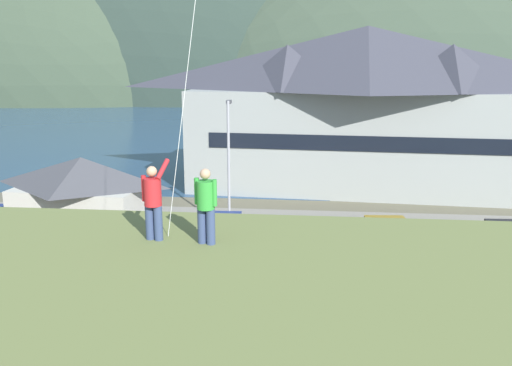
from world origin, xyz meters
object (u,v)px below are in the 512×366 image
Objects in this scene: storage_shed_near_lot at (84,199)px; parked_car_back_row_left at (193,288)px; moored_boat_wharfside at (244,146)px; parked_car_corner_spot at (387,235)px; wharf_dock at (271,154)px; parked_car_back_row_right at (223,230)px; storage_shed_waterside at (276,148)px; person_companion at (206,204)px; moored_boat_outer_mooring at (305,152)px; parked_car_front_row_end at (507,239)px; parking_light_pole at (229,157)px; harbor_lodge at (365,103)px; person_kite_flyer at (153,200)px.

parked_car_back_row_left is (7.89, -7.89, -1.48)m from storage_shed_near_lot.
moored_boat_wharfside reaches higher than parked_car_corner_spot.
wharf_dock is 2.56× the size of parked_car_back_row_right.
storage_shed_near_lot is 1.26× the size of storage_shed_waterside.
parked_car_back_row_left is at bearing 105.20° from person_companion.
moored_boat_outer_mooring reaches higher than parked_car_front_row_end.
parked_car_back_row_right is 0.99× the size of parked_car_front_row_end.
moored_boat_outer_mooring is 1.79× the size of parked_car_back_row_right.
moored_boat_outer_mooring is at bearing -8.18° from wharf_dock.
person_companion reaches higher than parked_car_corner_spot.
moored_boat_wharfside is 1.31× the size of parked_car_front_row_end.
parked_car_back_row_right is 4.70m from parking_light_pole.
moored_boat_outer_mooring is 0.98× the size of parking_light_pole.
harbor_lodge is at bearing -67.50° from moored_boat_outer_mooring.
parked_car_corner_spot is at bearing -80.34° from moored_boat_outer_mooring.
person_companion is at bearing -89.02° from storage_shed_waterside.
person_kite_flyer is (1.04, -8.29, 5.98)m from parked_car_back_row_left.
parked_car_back_row_right is at bearing -95.10° from storage_shed_waterside.
parking_light_pole is (-4.33, -23.89, 3.78)m from moored_boat_outer_mooring.
moored_boat_outer_mooring is at bearing 87.43° from person_companion.
harbor_lodge is 17.76m from parked_car_front_row_end.
harbor_lodge is 3.84× the size of moored_boat_outer_mooring.
harbor_lodge reaches higher than parked_car_corner_spot.
parked_car_back_row_left is at bearing -89.46° from parking_light_pole.
person_companion is (-6.54, -16.07, 5.96)m from parked_car_corner_spot.
parking_light_pole reaches higher than parked_car_back_row_right.
harbor_lodge is at bearing 89.60° from parked_car_corner_spot.
person_companion is (0.59, -34.85, 4.55)m from storage_shed_waterside.
moored_boat_outer_mooring is 4.08× the size of person_kite_flyer.
moored_boat_outer_mooring is 43.55m from person_kite_flyer.
parked_car_back_row_right is at bearing -98.84° from moored_boat_outer_mooring.
parking_light_pole is (-9.05, -12.51, -2.21)m from harbor_lodge.
parking_light_pole is at bearing -96.58° from storage_shed_waterside.
moored_boat_wharfside is at bearing 94.71° from parked_car_back_row_right.
person_kite_flyer is at bearing -85.64° from moored_boat_wharfside.
wharf_dock is at bearing 96.47° from storage_shed_waterside.
parked_car_front_row_end is 15.73m from parking_light_pole.
storage_shed_near_lot is 20.85m from storage_shed_waterside.
person_companion reaches higher than wharf_dock.
moored_boat_outer_mooring is at bearing 85.75° from person_kite_flyer.
moored_boat_wharfside is 0.73× the size of parking_light_pole.
parked_car_front_row_end is (17.40, -30.51, 0.34)m from moored_boat_wharfside.
storage_shed_waterside is at bearing -83.53° from wharf_dock.
parked_car_back_row_left is at bearing -153.15° from parked_car_front_row_end.
wharf_dock is 3.58m from moored_boat_outer_mooring.
moored_boat_wharfside and moored_boat_outer_mooring have the same top height.
person_companion reaches higher than parking_light_pole.
storage_shed_waterside is at bearing 110.81° from parked_car_corner_spot.
parked_car_corner_spot is at bearing 0.25° from parked_car_back_row_right.
parking_light_pole is (-1.80, -15.61, 2.02)m from storage_shed_waterside.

